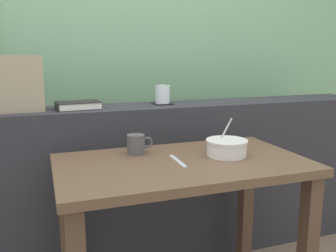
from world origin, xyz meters
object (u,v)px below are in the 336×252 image
(juice_glass, at_px, (163,95))
(ceramic_mug, at_px, (137,144))
(fork_utensil, at_px, (178,161))
(closed_book, at_px, (78,105))
(throw_pillow, at_px, (6,84))
(coaster_square, at_px, (163,104))
(breakfast_table, at_px, (182,191))
(soup_bowl, at_px, (227,148))

(juice_glass, relative_size, ceramic_mug, 0.86)
(juice_glass, distance_m, fork_utensil, 0.59)
(closed_book, relative_size, ceramic_mug, 1.94)
(throw_pillow, bearing_deg, coaster_square, 1.33)
(breakfast_table, bearing_deg, ceramic_mug, 132.85)
(coaster_square, distance_m, ceramic_mug, 0.45)
(breakfast_table, height_order, fork_utensil, fork_utensil)
(juice_glass, distance_m, throw_pillow, 0.77)
(closed_book, relative_size, soup_bowl, 1.24)
(soup_bowl, relative_size, fork_utensil, 1.04)
(coaster_square, distance_m, juice_glass, 0.05)
(coaster_square, relative_size, juice_glass, 1.03)
(juice_glass, height_order, fork_utensil, juice_glass)
(closed_book, relative_size, throw_pillow, 0.69)
(juice_glass, bearing_deg, throw_pillow, -178.67)
(coaster_square, bearing_deg, soup_bowl, -77.69)
(closed_book, bearing_deg, coaster_square, 4.10)
(soup_bowl, bearing_deg, fork_utensil, -175.42)
(juice_glass, bearing_deg, coaster_square, 90.00)
(breakfast_table, bearing_deg, closed_book, 125.82)
(ceramic_mug, bearing_deg, throw_pillow, 146.38)
(coaster_square, distance_m, fork_utensil, 0.57)
(juice_glass, bearing_deg, closed_book, -175.90)
(soup_bowl, height_order, ceramic_mug, soup_bowl)
(throw_pillow, bearing_deg, breakfast_table, -37.12)
(juice_glass, bearing_deg, soup_bowl, -77.69)
(breakfast_table, relative_size, throw_pillow, 3.15)
(soup_bowl, distance_m, fork_utensil, 0.23)
(breakfast_table, xyz_separation_m, soup_bowl, (0.20, 0.01, 0.17))
(breakfast_table, height_order, closed_book, closed_book)
(coaster_square, bearing_deg, fork_utensil, -102.17)
(breakfast_table, bearing_deg, juice_glass, 80.07)
(throw_pillow, relative_size, fork_utensil, 1.88)
(closed_book, height_order, throw_pillow, throw_pillow)
(juice_glass, xyz_separation_m, throw_pillow, (-0.76, -0.02, 0.08))
(fork_utensil, bearing_deg, soup_bowl, 5.89)
(breakfast_table, xyz_separation_m, ceramic_mug, (-0.15, 0.16, 0.18))
(coaster_square, bearing_deg, breakfast_table, -99.93)
(soup_bowl, bearing_deg, throw_pillow, 150.31)
(breakfast_table, bearing_deg, fork_utensil, -157.41)
(coaster_square, distance_m, throw_pillow, 0.77)
(coaster_square, relative_size, closed_book, 0.46)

